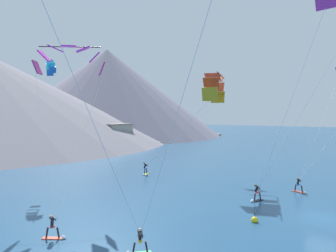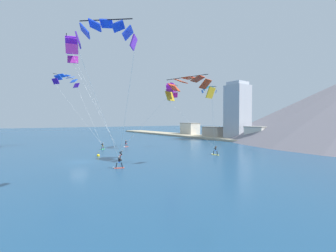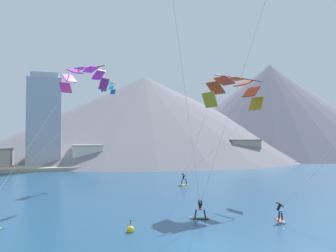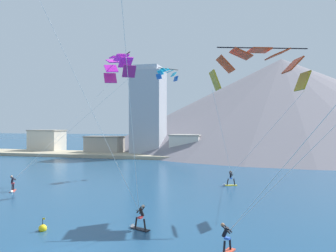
% 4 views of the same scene
% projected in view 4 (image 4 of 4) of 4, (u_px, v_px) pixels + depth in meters
% --- Properties ---
extents(kitesurfer_near_trail, '(1.76, 1.04, 1.76)m').
position_uv_depth(kitesurfer_near_trail, '(139.00, 221.00, 22.83)').
color(kitesurfer_near_trail, black).
rests_on(kitesurfer_near_trail, ground).
extents(kitesurfer_mid_center, '(1.20, 1.71, 1.81)m').
position_uv_depth(kitesurfer_mid_center, '(12.00, 186.00, 35.41)').
color(kitesurfer_mid_center, '#E54C33').
rests_on(kitesurfer_mid_center, ground).
extents(kitesurfer_far_left, '(0.99, 1.77, 1.75)m').
position_uv_depth(kitesurfer_far_left, '(225.00, 245.00, 18.42)').
color(kitesurfer_far_left, '#E54C33').
rests_on(kitesurfer_far_left, ground).
extents(kitesurfer_far_right, '(1.78, 0.86, 1.82)m').
position_uv_depth(kitesurfer_far_right, '(229.00, 181.00, 38.91)').
color(kitesurfer_far_right, yellow).
rests_on(kitesurfer_far_right, ground).
extents(parafoil_kite_mid_center, '(11.75, 11.48, 14.64)m').
position_uv_depth(parafoil_kite_mid_center, '(118.00, 65.00, 41.51)').
color(parafoil_kite_mid_center, '#9B1E72').
extents(parafoil_kite_far_right, '(8.85, 11.42, 12.58)m').
position_uv_depth(parafoil_kite_far_right, '(259.00, 64.00, 29.01)').
color(parafoil_kite_far_right, '#B89118').
extents(parafoil_kite_distant_high_outer, '(2.81, 3.74, 1.76)m').
position_uv_depth(parafoil_kite_distant_high_outer, '(167.00, 73.00, 48.99)').
color(parafoil_kite_distant_high_outer, blue).
extents(race_marker_buoy, '(0.56, 0.56, 1.02)m').
position_uv_depth(race_marker_buoy, '(43.00, 228.00, 22.45)').
color(race_marker_buoy, yellow).
rests_on(race_marker_buoy, ground).
extents(shoreline_strip, '(180.00, 10.00, 0.70)m').
position_uv_depth(shoreline_strip, '(200.00, 157.00, 69.23)').
color(shoreline_strip, tan).
rests_on(shoreline_strip, ground).
extents(shore_building_harbour_front, '(8.76, 5.10, 4.43)m').
position_uv_depth(shore_building_harbour_front, '(105.00, 145.00, 77.43)').
color(shore_building_harbour_front, '#A89E8E').
rests_on(shore_building_harbour_front, ground).
extents(shore_building_promenade_mid, '(6.62, 5.20, 5.00)m').
position_uv_depth(shore_building_promenade_mid, '(186.00, 146.00, 71.74)').
color(shore_building_promenade_mid, silver).
rests_on(shore_building_promenade_mid, ground).
extents(shore_building_quay_east, '(10.11, 7.17, 3.88)m').
position_uv_depth(shore_building_quay_east, '(291.00, 150.00, 67.48)').
color(shore_building_quay_east, '#A89E8E').
rests_on(shore_building_quay_east, ground).
extents(shore_building_old_town, '(8.02, 5.83, 5.82)m').
position_uv_depth(shore_building_old_town, '(47.00, 141.00, 83.29)').
color(shore_building_old_town, beige).
rests_on(shore_building_old_town, ground).
extents(highrise_tower, '(7.00, 7.00, 20.64)m').
position_uv_depth(highrise_tower, '(148.00, 112.00, 75.60)').
color(highrise_tower, '#A8ADB7').
rests_on(highrise_tower, ground).
extents(mountain_peak_central_summit, '(117.58, 117.58, 28.98)m').
position_uv_depth(mountain_peak_central_summit, '(281.00, 102.00, 108.85)').
color(mountain_peak_central_summit, slate).
rests_on(mountain_peak_central_summit, ground).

